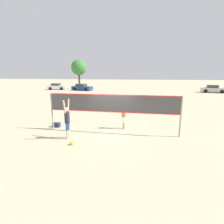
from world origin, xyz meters
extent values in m
plane|color=#C6B28C|center=(0.00, 0.00, 0.00)|extent=(200.00, 200.00, 0.00)
cylinder|color=gray|center=(-3.94, 0.00, 1.18)|extent=(0.09, 0.09, 2.35)
cylinder|color=gray|center=(3.94, 0.00, 1.18)|extent=(0.09, 0.09, 2.35)
cube|color=#47474C|center=(0.00, 0.00, 1.81)|extent=(7.79, 0.02, 1.08)
cube|color=red|center=(0.00, 0.00, 2.32)|extent=(7.79, 0.03, 0.06)
cube|color=red|center=(0.00, 0.00, 1.30)|extent=(7.79, 0.03, 0.06)
cylinder|color=beige|center=(-2.22, -1.57, 0.25)|extent=(0.11, 0.11, 0.49)
cylinder|color=#1E47A5|center=(-2.22, -1.57, 0.69)|extent=(0.12, 0.12, 0.40)
cylinder|color=beige|center=(-2.22, -1.37, 0.25)|extent=(0.11, 0.11, 0.49)
cylinder|color=#1E47A5|center=(-2.22, -1.37, 0.69)|extent=(0.12, 0.12, 0.40)
cylinder|color=#26262D|center=(-2.22, -1.47, 1.21)|extent=(0.28, 0.28, 0.63)
sphere|color=beige|center=(-2.22, -1.47, 1.65)|extent=(0.25, 0.25, 0.25)
cylinder|color=beige|center=(-2.22, -1.71, 1.85)|extent=(0.08, 0.23, 0.71)
cylinder|color=beige|center=(-2.22, -1.23, 1.85)|extent=(0.08, 0.23, 0.71)
cylinder|color=tan|center=(0.61, 1.00, 0.22)|extent=(0.11, 0.11, 0.44)
cylinder|color=white|center=(0.61, 1.00, 0.61)|extent=(0.12, 0.12, 0.36)
cylinder|color=tan|center=(0.61, 0.80, 0.22)|extent=(0.11, 0.11, 0.44)
cylinder|color=white|center=(0.61, 0.80, 0.61)|extent=(0.12, 0.12, 0.36)
cylinder|color=tan|center=(0.61, 0.90, 1.07)|extent=(0.28, 0.28, 0.56)
sphere|color=tan|center=(0.61, 0.90, 1.46)|extent=(0.22, 0.22, 0.22)
cylinder|color=tan|center=(0.61, 1.13, 1.63)|extent=(0.08, 0.21, 0.63)
cylinder|color=tan|center=(0.61, 0.66, 1.63)|extent=(0.08, 0.21, 0.63)
sphere|color=yellow|center=(-1.65, -2.27, 0.11)|extent=(0.21, 0.21, 0.21)
cube|color=navy|center=(-3.94, 0.40, 0.15)|extent=(0.49, 0.30, 0.30)
cube|color=#B7B7BC|center=(14.68, 26.59, 0.53)|extent=(4.62, 2.64, 0.80)
cube|color=#2D333D|center=(14.47, 26.63, 1.18)|extent=(2.26, 2.00, 0.51)
cylinder|color=black|center=(16.18, 27.12, 0.32)|extent=(0.67, 0.35, 0.64)
cylinder|color=black|center=(15.82, 25.48, 0.32)|extent=(0.67, 0.35, 0.64)
cylinder|color=black|center=(13.54, 27.69, 0.32)|extent=(0.67, 0.35, 0.64)
cylinder|color=black|center=(13.19, 26.06, 0.32)|extent=(0.67, 0.35, 0.64)
cube|color=silver|center=(-17.98, 26.87, 0.53)|extent=(4.31, 2.68, 0.80)
cube|color=#2D333D|center=(-18.17, 26.83, 1.17)|extent=(2.13, 2.07, 0.48)
cylinder|color=black|center=(-16.95, 28.01, 0.32)|extent=(0.67, 0.35, 0.64)
cylinder|color=black|center=(-16.58, 26.27, 0.32)|extent=(0.67, 0.35, 0.64)
cylinder|color=black|center=(-19.38, 27.48, 0.32)|extent=(0.67, 0.35, 0.64)
cylinder|color=black|center=(-19.00, 25.74, 0.32)|extent=(0.67, 0.35, 0.64)
cube|color=navy|center=(-11.66, 26.16, 0.51)|extent=(4.67, 2.61, 0.76)
cube|color=#2D333D|center=(-11.87, 26.21, 1.15)|extent=(2.27, 1.98, 0.53)
cylinder|color=black|center=(-10.15, 26.71, 0.32)|extent=(0.67, 0.34, 0.64)
cylinder|color=black|center=(-10.49, 25.07, 0.32)|extent=(0.67, 0.34, 0.64)
cylinder|color=black|center=(-12.83, 27.25, 0.32)|extent=(0.67, 0.34, 0.64)
cylinder|color=black|center=(-13.16, 25.62, 0.32)|extent=(0.67, 0.34, 0.64)
cylinder|color=#4C3823|center=(-13.60, 29.65, 2.00)|extent=(0.43, 0.43, 4.00)
sphere|color=#387A38|center=(-13.60, 29.65, 4.99)|extent=(3.58, 3.58, 3.58)
camera|label=1|loc=(1.94, -10.08, 3.55)|focal=28.00mm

